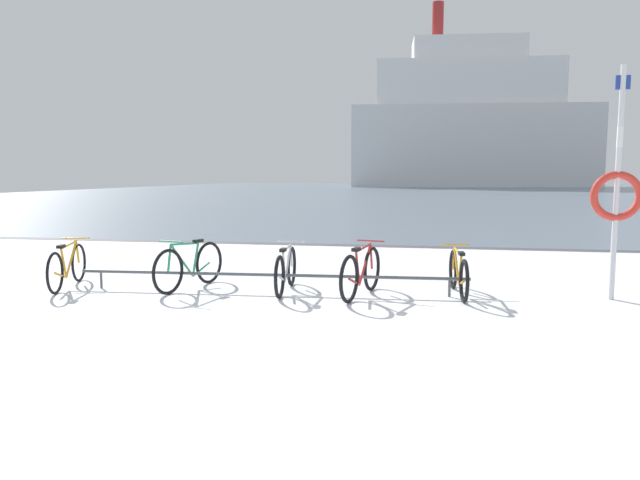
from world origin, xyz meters
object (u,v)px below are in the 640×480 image
rescue_post (617,190)px  bicycle_1 (189,266)px  bicycle_0 (68,266)px  ferry_ship (470,126)px  bicycle_4 (458,274)px  bicycle_2 (286,270)px  bicycle_3 (361,272)px

rescue_post → bicycle_1: bearing=-176.8°
bicycle_0 → rescue_post: size_ratio=0.50×
rescue_post → ferry_ship: size_ratio=0.10×
bicycle_1 → bicycle_4: bicycle_1 is taller
bicycle_4 → rescue_post: 2.59m
rescue_post → ferry_ship: (3.10, 81.33, 7.31)m
bicycle_1 → bicycle_2: 1.61m
bicycle_0 → bicycle_4: 6.34m
bicycle_0 → ferry_ship: size_ratio=0.05×
bicycle_0 → bicycle_4: bicycle_0 is taller
ferry_ship → rescue_post: bearing=-92.2°
bicycle_3 → rescue_post: 3.95m
bicycle_1 → bicycle_4: (4.30, 0.26, -0.04)m
bicycle_1 → ferry_ship: ferry_ship is taller
bicycle_0 → bicycle_3: bearing=1.9°
bicycle_3 → bicycle_4: size_ratio=0.99×
bicycle_4 → rescue_post: bearing=2.8°
bicycle_2 → rescue_post: size_ratio=0.50×
bicycle_0 → bicycle_3: bicycle_3 is taller
bicycle_1 → bicycle_4: size_ratio=1.01×
bicycle_2 → bicycle_4: 2.70m
bicycle_0 → bicycle_3: (4.85, 0.16, 0.02)m
bicycle_0 → ferry_ship: (11.67, 81.97, 8.59)m
bicycle_0 → bicycle_2: 3.64m
bicycle_4 → bicycle_3: bearing=-166.0°
bicycle_2 → bicycle_3: bicycle_3 is taller
bicycle_4 → ferry_ship: (5.35, 81.44, 8.60)m
bicycle_0 → bicycle_2: size_ratio=1.01×
ferry_ship → bicycle_2: bearing=-95.6°
bicycle_1 → bicycle_2: size_ratio=1.02×
bicycle_2 → rescue_post: bearing=3.7°
bicycle_4 → rescue_post: (2.25, 0.11, 1.29)m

